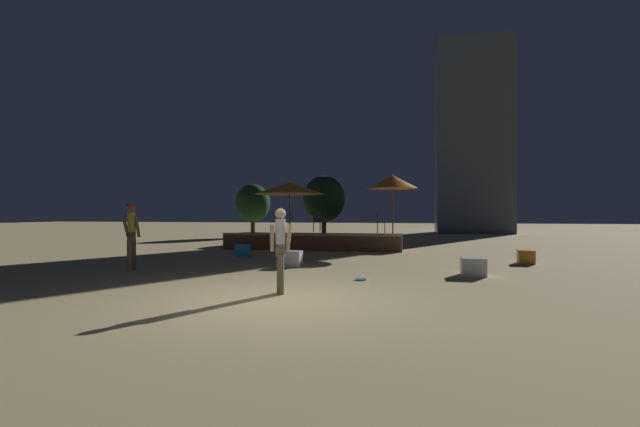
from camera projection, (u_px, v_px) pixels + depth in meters
ground_plane at (275, 301)px, 7.50m from camera, size 120.00×120.00×0.00m
wooden_deck at (315, 241)px, 18.63m from camera, size 7.51×2.41×0.70m
patio_umbrella_0 at (290, 188)px, 17.59m from camera, size 2.90×2.90×2.89m
patio_umbrella_1 at (393, 182)px, 17.21m from camera, size 2.02×2.02×3.15m
cube_seat_0 at (293, 259)px, 12.35m from camera, size 0.47×0.47×0.45m
cube_seat_1 at (243, 251)px, 15.01m from camera, size 0.65×0.65×0.44m
cube_seat_2 at (473, 267)px, 10.55m from camera, size 0.58×0.58×0.44m
cube_seat_3 at (526, 257)px, 13.08m from camera, size 0.50×0.50×0.41m
person_0 at (280, 248)px, 8.18m from camera, size 0.43×0.28×1.64m
person_1 at (131, 232)px, 11.46m from camera, size 0.55×0.31×1.80m
bistro_chair_0 at (379, 220)px, 18.20m from camera, size 0.40×0.40×0.90m
bistro_chair_1 at (317, 220)px, 19.36m from camera, size 0.41×0.41×0.90m
bistro_chair_2 at (288, 220)px, 18.92m from camera, size 0.40×0.40×0.90m
frisbee_disc at (361, 279)px, 9.83m from camera, size 0.26×0.26×0.03m
background_tree_0 at (324, 199)px, 24.58m from camera, size 2.42×2.42×3.70m
background_tree_1 at (253, 203)px, 27.48m from camera, size 2.22×2.22×3.41m
distant_building at (473, 137)px, 33.11m from camera, size 5.62×3.07×14.87m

